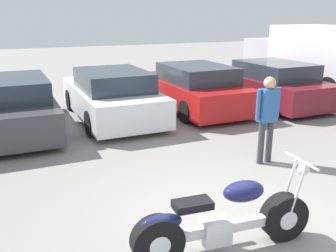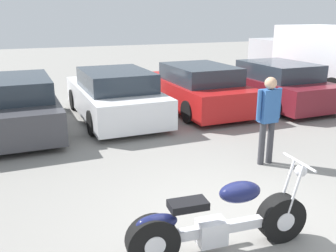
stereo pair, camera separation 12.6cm
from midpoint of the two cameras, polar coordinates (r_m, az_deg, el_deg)
ground_plane at (r=5.34m, az=10.36°, el=-14.60°), size 60.00×60.00×0.00m
motorcycle at (r=4.60m, az=7.41°, el=-14.30°), size 2.28×0.66×1.05m
parked_car_dark_grey at (r=9.81m, az=-23.07°, el=2.83°), size 1.96×4.38×1.34m
parked_car_white at (r=10.29m, az=-8.94°, el=4.57°), size 1.96×4.38×1.34m
parked_car_red at (r=11.24m, az=3.56°, el=5.76°), size 1.96×4.38×1.34m
parked_car_maroon at (r=12.30m, az=14.93°, el=6.19°), size 1.96×4.38×1.34m
delivery_truck at (r=14.31m, az=22.43°, el=9.77°), size 2.23×6.30×2.37m
person_standing at (r=7.17m, az=14.43°, el=1.93°), size 0.52×0.22×1.67m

